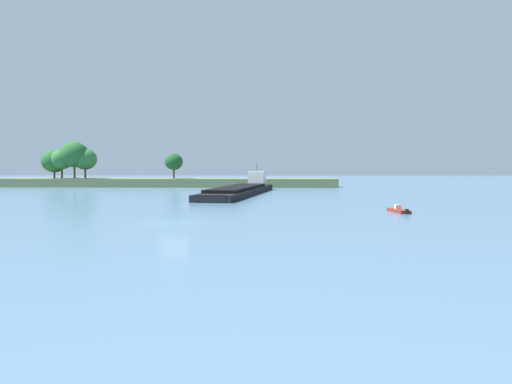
% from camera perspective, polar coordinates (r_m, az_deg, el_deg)
% --- Properties ---
extents(ground_plane, '(400.00, 400.00, 0.00)m').
position_cam_1_polar(ground_plane, '(46.58, -9.23, -3.43)').
color(ground_plane, slate).
extents(treeline_island, '(79.95, 10.41, 10.63)m').
position_cam_1_polar(treeline_island, '(124.28, -13.03, 1.90)').
color(treeline_island, '#66754C').
rests_on(treeline_island, ground).
extents(small_motorboat, '(1.77, 4.43, 0.86)m').
position_cam_1_polar(small_motorboat, '(58.25, 15.66, -2.00)').
color(small_motorboat, maroon).
rests_on(small_motorboat, ground).
extents(cargo_barge, '(11.51, 40.29, 5.62)m').
position_cam_1_polar(cargo_barge, '(90.34, -1.72, 0.27)').
color(cargo_barge, black).
rests_on(cargo_barge, ground).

